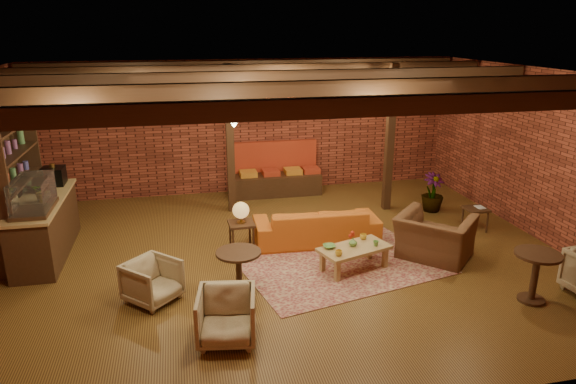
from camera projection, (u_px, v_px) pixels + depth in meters
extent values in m
plane|color=#38220E|center=(282.00, 257.00, 9.17)|extent=(10.00, 10.00, 0.00)
cube|color=black|center=(281.00, 74.00, 8.18)|extent=(10.00, 8.00, 0.02)
cube|color=maroon|center=(249.00, 127.00, 12.39)|extent=(10.00, 0.02, 3.20)
cube|color=maroon|center=(365.00, 279.00, 4.96)|extent=(10.00, 0.02, 3.20)
cube|color=maroon|center=(541.00, 155.00, 9.68)|extent=(0.02, 8.00, 3.20)
cylinder|color=black|center=(265.00, 85.00, 9.78)|extent=(9.60, 0.12, 0.12)
cube|color=#321E10|center=(230.00, 140.00, 10.97)|extent=(0.16, 0.16, 3.20)
cube|color=#321E10|center=(390.00, 139.00, 11.10)|extent=(0.16, 0.16, 3.20)
imported|color=#337F33|center=(48.00, 186.00, 9.10)|extent=(0.35, 0.39, 0.30)
cube|color=#ED3D17|center=(280.00, 100.00, 11.45)|extent=(0.86, 0.06, 0.30)
cube|color=maroon|center=(338.00, 261.00, 8.98)|extent=(3.79, 3.21, 0.01)
imported|color=#B25418|center=(316.00, 225.00, 9.71)|extent=(2.37, 1.01, 0.68)
cube|color=olive|center=(354.00, 249.00, 8.58)|extent=(1.32, 0.94, 0.06)
cube|color=olive|center=(337.00, 271.00, 8.23)|extent=(0.08, 0.08, 0.35)
cube|color=olive|center=(385.00, 258.00, 8.71)|extent=(0.08, 0.08, 0.35)
cube|color=olive|center=(323.00, 262.00, 8.57)|extent=(0.08, 0.08, 0.35)
cube|color=olive|center=(369.00, 249.00, 9.05)|extent=(0.08, 0.08, 0.35)
imported|color=gold|center=(339.00, 253.00, 8.23)|extent=(0.15, 0.15, 0.09)
imported|color=#5C9543|center=(376.00, 243.00, 8.60)|extent=(0.12, 0.12, 0.09)
imported|color=gold|center=(363.00, 237.00, 8.87)|extent=(0.15, 0.15, 0.09)
imported|color=#5C9543|center=(329.00, 246.00, 8.53)|extent=(0.26, 0.26, 0.05)
imported|color=#5C9543|center=(353.00, 243.00, 8.59)|extent=(0.14, 0.14, 0.12)
sphere|color=#AA2712|center=(353.00, 235.00, 8.55)|extent=(0.10, 0.10, 0.10)
cube|color=#321E10|center=(241.00, 224.00, 9.23)|extent=(0.47, 0.47, 0.04)
cylinder|color=#321E10|center=(242.00, 238.00, 9.32)|extent=(0.04, 0.04, 0.52)
cylinder|color=olive|center=(241.00, 222.00, 9.22)|extent=(0.15, 0.15, 0.02)
cylinder|color=olive|center=(241.00, 218.00, 9.20)|extent=(0.04, 0.04, 0.22)
sphere|color=gold|center=(241.00, 210.00, 9.15)|extent=(0.30, 0.30, 0.30)
cylinder|color=#321E10|center=(238.00, 253.00, 7.69)|extent=(0.68, 0.68, 0.04)
cylinder|color=#321E10|center=(239.00, 273.00, 7.80)|extent=(0.09, 0.09, 0.66)
cylinder|color=#321E10|center=(240.00, 293.00, 7.90)|extent=(0.41, 0.41, 0.04)
imported|color=beige|center=(152.00, 279.00, 7.60)|extent=(0.94, 0.94, 0.71)
imported|color=beige|center=(227.00, 314.00, 6.63)|extent=(0.85, 0.81, 0.77)
imported|color=brown|center=(435.00, 230.00, 8.97)|extent=(1.42, 1.43, 1.07)
cube|color=#321E10|center=(476.00, 209.00, 10.21)|extent=(0.43, 0.43, 0.04)
cylinder|color=#321E10|center=(475.00, 220.00, 10.29)|extent=(0.04, 0.04, 0.44)
imported|color=#321E10|center=(476.00, 208.00, 10.20)|extent=(0.16, 0.21, 0.02)
cylinder|color=#321E10|center=(538.00, 254.00, 7.47)|extent=(0.66, 0.66, 0.04)
cylinder|color=#321E10|center=(534.00, 278.00, 7.59)|extent=(0.10, 0.10, 0.73)
cylinder|color=#321E10|center=(531.00, 299.00, 7.70)|extent=(0.40, 0.40, 0.04)
imported|color=#4C7F4C|center=(436.00, 154.00, 11.04)|extent=(1.73, 1.73, 2.58)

